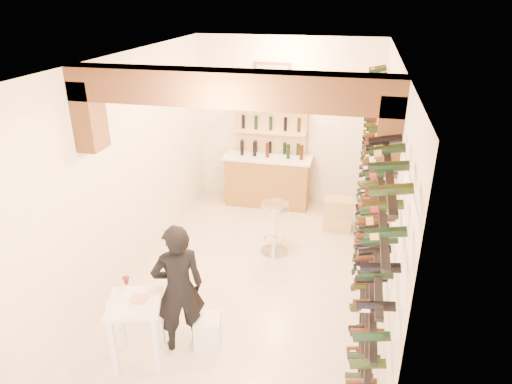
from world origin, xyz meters
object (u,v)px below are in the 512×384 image
white_stool (208,331)px  person (179,289)px  back_counter (268,179)px  tasting_table (136,312)px  crate_lower (337,221)px  wine_rack (368,194)px  chrome_barstool (275,225)px

white_stool → person: bearing=-166.5°
back_counter → tasting_table: 4.50m
crate_lower → wine_rack: bearing=-78.2°
wine_rack → white_stool: bearing=-140.9°
person → crate_lower: size_ratio=3.30×
chrome_barstool → back_counter: bearing=105.0°
wine_rack → person: (-2.03, -1.48, -0.74)m
chrome_barstool → crate_lower: size_ratio=1.80×
back_counter → white_stool: 4.07m
person → crate_lower: bearing=-147.6°
wine_rack → person: 2.62m
white_stool → person: size_ratio=0.24×
white_stool → person: 0.69m
wine_rack → person: size_ratio=3.50×
back_counter → white_stool: back_counter is taller
tasting_table → white_stool: (0.68, 0.40, -0.48)m
tasting_table → chrome_barstool: bearing=49.5°
back_counter → chrome_barstool: back_counter is taller
wine_rack → tasting_table: wine_rack is taller
tasting_table → person: bearing=22.3°
wine_rack → back_counter: (-1.83, 2.65, -1.02)m
back_counter → tasting_table: (-0.59, -4.46, 0.14)m
wine_rack → chrome_barstool: (-1.35, 0.84, -1.03)m
person → chrome_barstool: bearing=-138.4°
crate_lower → back_counter: bearing=152.7°
tasting_table → chrome_barstool: size_ratio=1.12×
wine_rack → chrome_barstool: size_ratio=6.41×
crate_lower → tasting_table: bearing=-118.5°
wine_rack → crate_lower: bearing=101.8°
tasting_table → white_stool: 0.93m
back_counter → tasting_table: back_counter is taller
white_stool → chrome_barstool: 2.31m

